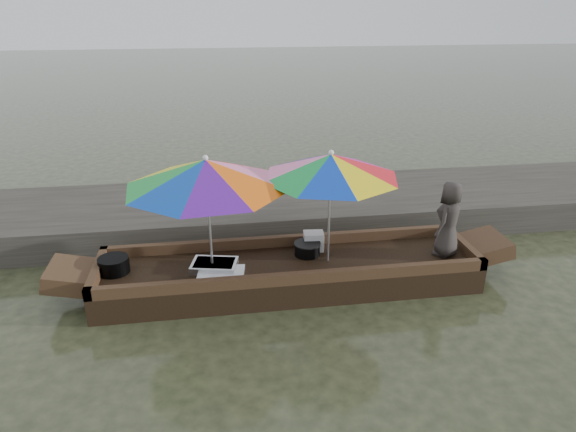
{
  "coord_description": "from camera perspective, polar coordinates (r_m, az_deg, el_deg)",
  "views": [
    {
      "loc": [
        -0.95,
        -6.08,
        3.61
      ],
      "look_at": [
        0.0,
        0.1,
        1.0
      ],
      "focal_mm": 32.0,
      "sensor_mm": 36.0,
      "label": 1
    }
  ],
  "objects": [
    {
      "name": "water",
      "position": [
        7.13,
        0.12,
        -7.74
      ],
      "size": [
        80.0,
        80.0,
        0.0
      ],
      "primitive_type": "plane",
      "color": "#282D1C",
      "rests_on": "ground"
    },
    {
      "name": "dock",
      "position": [
        8.99,
        -2.03,
        0.7
      ],
      "size": [
        22.0,
        2.2,
        0.5
      ],
      "primitive_type": "cube",
      "color": "#2D2B26",
      "rests_on": "ground"
    },
    {
      "name": "boat_hull",
      "position": [
        7.05,
        0.12,
        -6.51
      ],
      "size": [
        5.09,
        1.2,
        0.35
      ],
      "primitive_type": "cube",
      "color": "black",
      "rests_on": "water"
    },
    {
      "name": "cooking_pot",
      "position": [
        7.07,
        -18.79,
        -5.19
      ],
      "size": [
        0.4,
        0.4,
        0.21
      ],
      "primitive_type": "cylinder",
      "color": "black",
      "rests_on": "boat_hull"
    },
    {
      "name": "tray_crayfish",
      "position": [
        6.88,
        -8.18,
        -5.45
      ],
      "size": [
        0.66,
        0.53,
        0.09
      ],
      "primitive_type": "cube",
      "rotation": [
        0.0,
        0.0,
        -0.22
      ],
      "color": "silver",
      "rests_on": "boat_hull"
    },
    {
      "name": "tray_scallop",
      "position": [
        6.7,
        -7.43,
        -6.4
      ],
      "size": [
        0.64,
        0.49,
        0.06
      ],
      "primitive_type": "cube",
      "rotation": [
        0.0,
        0.0,
        -0.14
      ],
      "color": "silver",
      "rests_on": "boat_hull"
    },
    {
      "name": "charcoal_grill",
      "position": [
        7.15,
        2.15,
        -3.73
      ],
      "size": [
        0.35,
        0.35,
        0.17
      ],
      "primitive_type": "cylinder",
      "color": "black",
      "rests_on": "boat_hull"
    },
    {
      "name": "supply_bag",
      "position": [
        7.29,
        2.85,
        -2.8
      ],
      "size": [
        0.3,
        0.24,
        0.26
      ],
      "primitive_type": "cube",
      "rotation": [
        0.0,
        0.0,
        -0.09
      ],
      "color": "silver",
      "rests_on": "boat_hull"
    },
    {
      "name": "vendor",
      "position": [
        7.31,
        17.46,
        -0.32
      ],
      "size": [
        0.62,
        0.61,
        1.07
      ],
      "primitive_type": "imported",
      "rotation": [
        0.0,
        0.0,
        3.89
      ],
      "color": "#312C29",
      "rests_on": "boat_hull"
    },
    {
      "name": "umbrella_bow",
      "position": [
        6.57,
        -8.77,
        0.15
      ],
      "size": [
        2.59,
        2.59,
        1.55
      ],
      "primitive_type": null,
      "rotation": [
        0.0,
        0.0,
        -0.29
      ],
      "color": "pink",
      "rests_on": "boat_hull"
    },
    {
      "name": "umbrella_stern",
      "position": [
        6.73,
        4.62,
        0.92
      ],
      "size": [
        2.0,
        2.0,
        1.55
      ],
      "primitive_type": null,
      "rotation": [
        0.0,
        0.0,
        0.12
      ],
      "color": "#E5149C",
      "rests_on": "boat_hull"
    }
  ]
}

